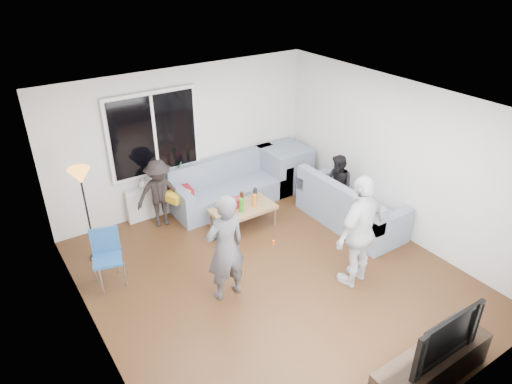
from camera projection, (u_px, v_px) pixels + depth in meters
floor at (273, 278)px, 6.92m from camera, size 5.00×5.50×0.04m
ceiling at (276, 108)px, 5.67m from camera, size 5.00×5.50×0.04m
wall_back at (184, 139)px, 8.32m from camera, size 5.00×0.04×2.60m
wall_front at (450, 324)px, 4.27m from camera, size 5.00×0.04×2.60m
wall_left at (88, 265)px, 5.06m from camera, size 0.04×5.50×2.60m
wall_right at (400, 159)px, 7.53m from camera, size 0.04×5.50×2.60m
window_frame at (154, 134)px, 7.85m from camera, size 1.62×0.06×1.47m
window_glass at (154, 134)px, 7.82m from camera, size 1.50×0.02×1.35m
window_mullion at (155, 135)px, 7.81m from camera, size 0.05×0.03×1.35m
radiator at (162, 198)px, 8.41m from camera, size 1.30×0.12×0.62m
potted_plant at (178, 170)px, 8.34m from camera, size 0.22×0.20×0.34m
vase at (144, 184)px, 8.05m from camera, size 0.20×0.20×0.18m
sofa_back_section at (231, 183)px, 8.69m from camera, size 2.30×0.85×0.85m
sofa_right_section at (351, 202)px, 8.05m from camera, size 2.00×0.85×0.85m
sofa_corner at (285, 167)px, 9.31m from camera, size 0.85×0.85×0.85m
cushion_yellow at (177, 196)px, 8.09m from camera, size 0.47×0.44×0.14m
cushion_red at (182, 192)px, 8.21m from camera, size 0.38×0.33×0.13m
coffee_table at (243, 217)px, 8.04m from camera, size 1.10×0.60×0.40m
pitcher at (237, 203)px, 7.92m from camera, size 0.17×0.17×0.17m
side_chair at (108, 260)px, 6.58m from camera, size 0.50×0.50×0.86m
floor_lamp at (88, 216)px, 6.97m from camera, size 0.32×0.32×1.56m
player_left at (225, 248)px, 6.20m from camera, size 0.59×0.39×1.60m
player_right at (360, 231)px, 6.45m from camera, size 1.06×0.59×1.72m
spectator_right at (338, 186)px, 8.24m from camera, size 0.47×0.59×1.16m
spectator_back at (159, 193)px, 7.93m from camera, size 0.87×0.61×1.23m
tv_console at (431, 368)px, 5.16m from camera, size 1.60×0.40×0.44m
television at (440, 334)px, 4.92m from camera, size 1.04×0.14×0.60m
bottle_b at (241, 205)px, 7.76m from camera, size 0.08×0.08×0.25m
bottle_c at (242, 197)px, 8.06m from camera, size 0.07×0.07×0.19m
bottle_e at (255, 194)px, 8.12m from camera, size 0.07×0.07×0.24m
bottle_d at (255, 200)px, 7.94m from camera, size 0.07×0.07×0.22m
bottle_a at (225, 204)px, 7.80m from camera, size 0.07×0.07×0.24m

